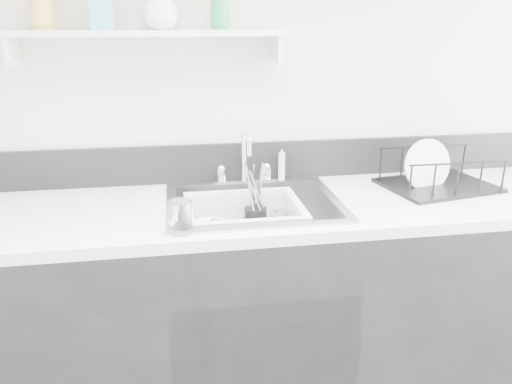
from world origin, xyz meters
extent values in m
cube|color=silver|center=(0.00, 1.49, 1.30)|extent=(3.50, 0.02, 2.60)
cube|color=black|center=(0.00, 1.19, 0.44)|extent=(3.20, 0.62, 0.88)
cube|color=white|center=(0.00, 1.19, 0.90)|extent=(3.20, 0.62, 0.04)
cube|color=black|center=(0.00, 1.49, 1.00)|extent=(3.20, 0.02, 0.16)
cube|color=silver|center=(0.00, 1.44, 0.93)|extent=(0.26, 0.06, 0.02)
cylinder|color=silver|center=(-0.10, 1.44, 0.96)|extent=(0.04, 0.04, 0.05)
cylinder|color=silver|center=(0.10, 1.44, 0.96)|extent=(0.04, 0.04, 0.05)
cylinder|color=silver|center=(0.00, 1.44, 1.03)|extent=(0.02, 0.02, 0.20)
cylinder|color=silver|center=(0.00, 1.37, 1.14)|extent=(0.02, 0.15, 0.02)
cylinder|color=silver|center=(0.16, 1.44, 0.99)|extent=(0.03, 0.03, 0.14)
cube|color=silver|center=(-0.35, 1.42, 1.52)|extent=(1.00, 0.16, 0.02)
cube|color=silver|center=(-0.83, 1.42, 1.46)|extent=(0.02, 0.14, 0.10)
cube|color=silver|center=(0.13, 1.42, 1.46)|extent=(0.02, 0.14, 0.10)
cylinder|color=white|center=(-0.14, 1.14, 0.77)|extent=(0.22, 0.22, 0.01)
cylinder|color=white|center=(-0.13, 1.15, 0.79)|extent=(0.21, 0.21, 0.01)
cylinder|color=white|center=(-0.15, 1.14, 0.82)|extent=(0.24, 0.24, 0.09)
cylinder|color=black|center=(0.02, 1.25, 0.82)|extent=(0.09, 0.09, 0.11)
cylinder|color=silver|center=(0.00, 1.26, 0.92)|extent=(0.01, 0.05, 0.22)
cylinder|color=silver|center=(0.03, 1.25, 0.91)|extent=(0.02, 0.04, 0.20)
cylinder|color=black|center=(0.01, 1.26, 0.94)|extent=(0.01, 0.06, 0.24)
cylinder|color=white|center=(0.10, 1.22, 0.82)|extent=(0.07, 0.07, 0.10)
cylinder|color=white|center=(-0.27, 0.95, 0.97)|extent=(0.09, 0.09, 0.11)
imported|color=white|center=(0.06, 1.13, 0.78)|extent=(0.12, 0.12, 0.03)
imported|color=#4BA3C5|center=(-0.51, 1.40, 1.62)|extent=(0.09, 0.09, 0.18)
imported|color=white|center=(-0.30, 1.41, 1.61)|extent=(0.13, 0.13, 0.16)
imported|color=#26814B|center=(-0.09, 1.40, 1.62)|extent=(0.08, 0.08, 0.19)
camera|label=1|loc=(-0.28, -0.53, 1.55)|focal=35.00mm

